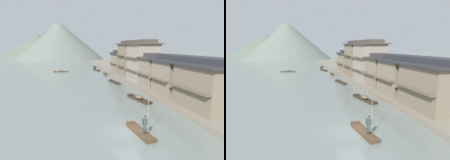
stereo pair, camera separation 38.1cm
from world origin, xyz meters
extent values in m
plane|color=gray|center=(0.00, 0.00, 0.00)|extent=(400.00, 400.00, 0.00)
cube|color=gray|center=(16.45, 30.00, 0.30)|extent=(18.00, 110.00, 0.60)
cube|color=brown|center=(1.03, -0.62, 0.11)|extent=(1.42, 4.37, 0.22)
cube|color=brown|center=(0.84, 1.37, 0.32)|extent=(0.93, 0.45, 0.20)
cube|color=brown|center=(1.23, -2.60, 0.32)|extent=(0.93, 0.45, 0.20)
cube|color=brown|center=(0.58, -0.67, 0.26)|extent=(0.46, 3.78, 0.08)
cube|color=brown|center=(1.49, -0.57, 0.26)|extent=(0.46, 3.78, 0.08)
cube|color=black|center=(1.03, -1.41, 0.44)|extent=(0.12, 0.23, 0.05)
cylinder|color=#333847|center=(1.03, -1.45, 0.86)|extent=(0.11, 0.11, 0.78)
cube|color=black|center=(1.21, -1.43, 0.44)|extent=(0.12, 0.23, 0.05)
cylinder|color=#333847|center=(1.21, -1.47, 0.86)|extent=(0.11, 0.11, 0.78)
cube|color=#384C42|center=(1.12, -1.46, 1.51)|extent=(0.34, 0.23, 0.52)
cylinder|color=#384C42|center=(0.92, -1.38, 1.44)|extent=(0.08, 0.08, 0.56)
cylinder|color=#384C42|center=(1.33, -1.42, 1.44)|extent=(0.08, 0.08, 0.56)
sphere|color=tan|center=(1.12, -1.46, 1.91)|extent=(0.20, 0.20, 0.20)
sphere|color=black|center=(1.12, -1.47, 1.93)|extent=(0.18, 0.18, 0.18)
cylinder|color=tan|center=(1.43, -1.39, 1.96)|extent=(0.04, 0.04, 3.00)
cube|color=#232326|center=(5.14, 47.21, 0.10)|extent=(1.85, 4.66, 0.20)
cube|color=#232326|center=(4.69, 49.29, 0.30)|extent=(0.88, 0.52, 0.18)
cube|color=#232326|center=(5.58, 45.12, 0.30)|extent=(0.88, 0.52, 0.18)
cube|color=#232326|center=(4.73, 47.12, 0.24)|extent=(0.93, 4.00, 0.08)
cube|color=#232326|center=(5.55, 47.29, 0.24)|extent=(0.93, 4.00, 0.08)
ellipsoid|color=olive|center=(5.14, 47.21, 0.43)|extent=(1.05, 1.30, 0.45)
cube|color=#33281E|center=(5.64, 54.67, 0.14)|extent=(1.68, 3.58, 0.27)
cube|color=#33281E|center=(5.96, 56.22, 0.40)|extent=(0.96, 0.54, 0.25)
cube|color=#33281E|center=(5.32, 53.13, 0.40)|extent=(0.96, 0.54, 0.25)
cube|color=#33281E|center=(5.19, 54.77, 0.31)|extent=(0.67, 2.90, 0.08)
cube|color=#33281E|center=(6.10, 54.58, 0.31)|extent=(0.67, 2.90, 0.08)
cube|color=#33281E|center=(5.22, 24.76, 0.09)|extent=(1.65, 5.14, 0.18)
cube|color=#33281E|center=(4.87, 27.11, 0.26)|extent=(0.87, 0.48, 0.16)
cube|color=#33281E|center=(5.56, 22.41, 0.26)|extent=(0.87, 0.48, 0.16)
cube|color=#33281E|center=(4.80, 24.70, 0.22)|extent=(0.75, 4.52, 0.08)
cube|color=#33281E|center=(5.63, 24.82, 0.22)|extent=(0.75, 4.52, 0.08)
cube|color=#33281E|center=(5.20, 10.17, 0.10)|extent=(2.17, 5.32, 0.21)
cube|color=#33281E|center=(4.69, 12.56, 0.30)|extent=(1.05, 0.56, 0.19)
cube|color=#33281E|center=(5.72, 7.77, 0.30)|extent=(1.05, 0.56, 0.19)
cube|color=#33281E|center=(4.70, 10.06, 0.25)|extent=(1.06, 4.62, 0.08)
cube|color=#33281E|center=(5.71, 10.27, 0.25)|extent=(1.06, 4.62, 0.08)
ellipsoid|color=brown|center=(5.20, 10.17, 0.48)|extent=(1.27, 1.57, 0.55)
cube|color=brown|center=(5.89, 37.49, 0.13)|extent=(1.33, 4.28, 0.26)
cube|color=brown|center=(6.08, 39.44, 0.38)|extent=(0.87, 0.44, 0.23)
cube|color=brown|center=(5.70, 35.54, 0.38)|extent=(0.87, 0.44, 0.23)
cube|color=brown|center=(5.46, 37.53, 0.30)|extent=(0.43, 3.70, 0.08)
cube|color=brown|center=(6.32, 37.45, 0.30)|extent=(0.43, 3.70, 0.08)
ellipsoid|color=#4C6B42|center=(5.89, 37.49, 0.49)|extent=(0.95, 1.26, 0.46)
cube|color=brown|center=(-6.38, 46.05, 0.09)|extent=(4.49, 1.52, 0.19)
cube|color=brown|center=(-4.34, 45.83, 0.27)|extent=(0.46, 0.98, 0.17)
cube|color=brown|center=(-8.42, 46.27, 0.27)|extent=(0.46, 0.98, 0.17)
cube|color=brown|center=(-6.32, 46.54, 0.23)|extent=(3.89, 0.50, 0.08)
cube|color=brown|center=(-6.43, 45.57, 0.23)|extent=(3.89, 0.50, 0.08)
ellipsoid|color=brown|center=(-6.38, 46.05, 0.45)|extent=(1.42, 1.09, 0.52)
cube|color=#7F705B|center=(11.28, 2.79, 3.20)|extent=(5.54, 7.34, 5.20)
cube|color=brown|center=(8.16, 2.79, 3.20)|extent=(0.70, 7.34, 0.16)
cube|color=#2D2D33|center=(11.28, 2.79, 5.92)|extent=(6.44, 8.24, 0.24)
cube|color=#2D2D33|center=(11.28, 2.79, 6.39)|extent=(3.33, 8.24, 0.70)
cube|color=gray|center=(11.21, 10.28, 3.20)|extent=(5.39, 5.68, 5.20)
cube|color=#6E6151|center=(8.16, 10.28, 3.20)|extent=(0.70, 5.68, 0.16)
cube|color=#2D2D33|center=(11.21, 10.28, 5.92)|extent=(6.29, 6.58, 0.24)
cube|color=#2D2D33|center=(11.21, 10.28, 6.39)|extent=(3.24, 6.58, 0.70)
cube|color=gray|center=(10.98, 16.16, 3.20)|extent=(4.93, 4.76, 5.20)
cube|color=#6E6151|center=(8.16, 16.16, 3.20)|extent=(0.70, 4.76, 0.16)
cube|color=#3D3838|center=(10.98, 16.16, 5.92)|extent=(5.83, 5.66, 0.24)
cube|color=#3D3838|center=(10.98, 16.16, 6.39)|extent=(2.96, 5.66, 0.70)
cube|color=gray|center=(10.94, 22.79, 4.50)|extent=(4.86, 7.50, 7.80)
cube|color=gray|center=(8.16, 22.79, 3.20)|extent=(0.70, 7.50, 0.16)
cube|color=gray|center=(8.16, 22.79, 5.80)|extent=(0.70, 7.50, 0.16)
cube|color=#4C4238|center=(10.94, 22.79, 8.52)|extent=(5.76, 8.40, 0.24)
cube|color=#4C4238|center=(10.94, 22.79, 8.99)|extent=(2.91, 8.40, 0.70)
cube|color=#7F705B|center=(10.97, 30.67, 4.50)|extent=(4.92, 6.65, 7.80)
cube|color=brown|center=(8.16, 30.67, 3.20)|extent=(0.70, 6.65, 0.16)
cube|color=brown|center=(8.16, 30.67, 5.80)|extent=(0.70, 6.65, 0.16)
cube|color=#3D3838|center=(10.97, 30.67, 8.52)|extent=(5.82, 7.55, 0.24)
cube|color=#3D3838|center=(10.97, 30.67, 8.99)|extent=(2.95, 7.55, 0.70)
cube|color=gray|center=(11.06, 38.68, 3.20)|extent=(5.10, 7.16, 5.20)
cube|color=#6E6151|center=(8.16, 38.68, 3.20)|extent=(0.70, 7.16, 0.16)
cube|color=#2D2D33|center=(11.06, 38.68, 5.92)|extent=(6.00, 8.06, 0.24)
cube|color=#2D2D33|center=(11.06, 38.68, 6.39)|extent=(3.06, 8.06, 0.70)
cone|color=slate|center=(-6.73, 110.24, 10.95)|extent=(53.08, 53.08, 21.91)
cone|color=slate|center=(-9.13, 125.71, 11.79)|extent=(45.30, 45.30, 23.58)
cone|color=#5B6B5B|center=(-21.45, 128.23, 7.74)|extent=(53.11, 53.11, 15.47)
camera|label=1|loc=(-5.79, -16.92, 8.17)|focal=31.71mm
camera|label=2|loc=(-5.42, -17.02, 8.17)|focal=31.71mm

